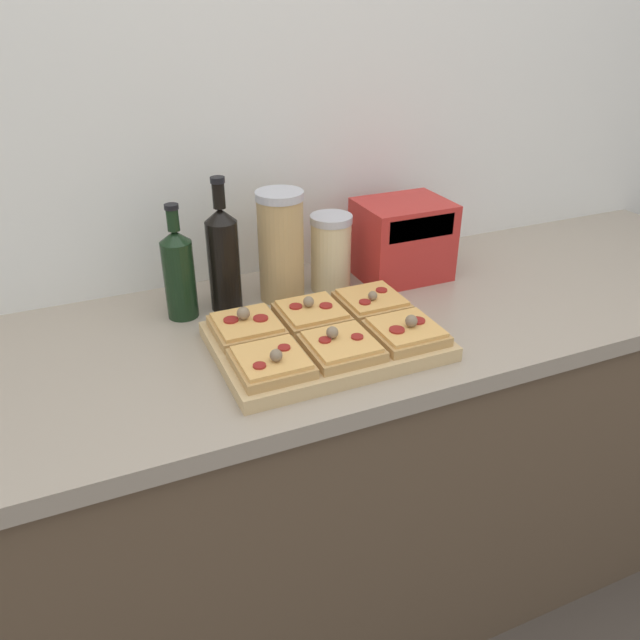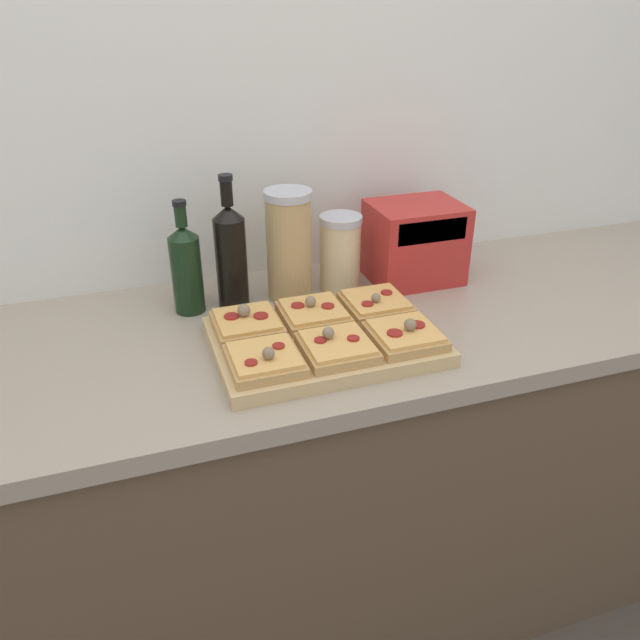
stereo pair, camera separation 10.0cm
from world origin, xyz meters
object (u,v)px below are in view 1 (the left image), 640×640
Objects in this scene: cutting_board at (326,341)px; toaster_oven at (402,239)px; olive_oil_bottle at (179,272)px; grain_jar_tall at (281,246)px; grain_jar_short at (331,253)px; wine_bottle at (223,257)px.

toaster_oven reaches higher than cutting_board.
olive_oil_bottle reaches higher than grain_jar_tall.
olive_oil_bottle reaches higher than grain_jar_short.
olive_oil_bottle is at bearing 180.00° from grain_jar_short.
olive_oil_bottle is 0.57m from toaster_oven.
cutting_board is 1.85× the size of toaster_oven.
olive_oil_bottle reaches higher than toaster_oven.
toaster_oven is (0.20, -0.00, 0.00)m from grain_jar_short.
grain_jar_tall is at bearing 180.00° from grain_jar_short.
cutting_board is 1.74× the size of grain_jar_tall.
grain_jar_short is at bearing 179.76° from toaster_oven.
olive_oil_bottle is 1.07× the size of toaster_oven.
toaster_oven is at bearing -0.15° from grain_jar_tall.
wine_bottle is 1.64× the size of grain_jar_short.
wine_bottle is 0.27m from grain_jar_short.
wine_bottle is (-0.14, 0.26, 0.11)m from cutting_board.
olive_oil_bottle is at bearing 132.69° from cutting_board.
cutting_board is 0.37m from olive_oil_bottle.
wine_bottle is (0.10, -0.00, 0.02)m from olive_oil_bottle.
wine_bottle reaches higher than olive_oil_bottle.
grain_jar_short is (0.13, 0.26, 0.08)m from cutting_board.
cutting_board is 0.29m from grain_jar_tall.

